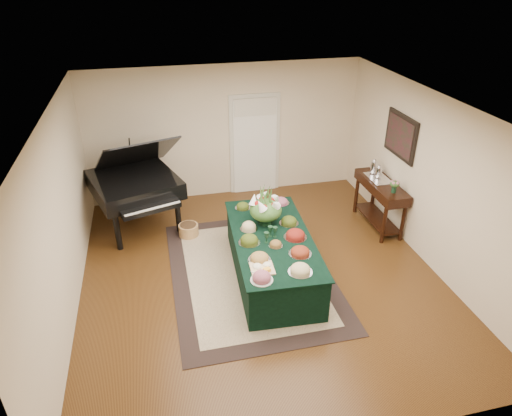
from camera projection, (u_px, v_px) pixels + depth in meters
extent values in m
plane|color=black|center=(260.00, 274.00, 7.27)|extent=(6.00, 6.00, 0.00)
cube|color=black|center=(250.00, 273.00, 7.30)|extent=(2.48, 3.47, 0.01)
cube|color=beige|center=(250.00, 272.00, 7.30)|extent=(1.98, 2.97, 0.01)
cube|color=silver|center=(255.00, 144.00, 9.43)|extent=(1.05, 0.04, 2.10)
cube|color=white|center=(255.00, 147.00, 9.44)|extent=(0.90, 0.06, 2.00)
cube|color=black|center=(272.00, 256.00, 7.10)|extent=(1.25, 2.49, 0.71)
cube|color=black|center=(272.00, 237.00, 6.93)|extent=(1.32, 2.55, 0.02)
cylinder|color=silver|center=(249.00, 242.00, 6.76)|extent=(0.32, 0.32, 0.01)
ellipsoid|color=#415215|center=(249.00, 240.00, 6.74)|extent=(0.26, 0.26, 0.09)
cylinder|color=#B8C3B9|center=(262.00, 280.00, 5.98)|extent=(0.30, 0.30, 0.01)
ellipsoid|color=#BB5D75|center=(262.00, 277.00, 5.95)|extent=(0.25, 0.25, 0.10)
cylinder|color=silver|center=(259.00, 260.00, 6.38)|extent=(0.32, 0.32, 0.01)
ellipsoid|color=#AF813F|center=(259.00, 257.00, 6.36)|extent=(0.26, 0.26, 0.07)
cylinder|color=silver|center=(249.00, 229.00, 7.10)|extent=(0.27, 0.27, 0.01)
ellipsoid|color=beige|center=(249.00, 226.00, 7.08)|extent=(0.22, 0.22, 0.09)
cylinder|color=silver|center=(295.00, 237.00, 6.89)|extent=(0.35, 0.35, 0.01)
ellipsoid|color=maroon|center=(295.00, 234.00, 6.87)|extent=(0.29, 0.29, 0.09)
cylinder|color=silver|center=(259.00, 208.00, 7.70)|extent=(0.31, 0.31, 0.01)
ellipsoid|color=#AF813F|center=(259.00, 206.00, 7.68)|extent=(0.26, 0.26, 0.08)
cylinder|color=silver|center=(300.00, 272.00, 6.13)|extent=(0.33, 0.33, 0.01)
ellipsoid|color=beige|center=(300.00, 269.00, 6.11)|extent=(0.27, 0.27, 0.08)
cylinder|color=silver|center=(281.00, 203.00, 7.85)|extent=(0.30, 0.30, 0.01)
ellipsoid|color=#BB5D75|center=(281.00, 201.00, 7.84)|extent=(0.25, 0.25, 0.07)
cylinder|color=silver|center=(300.00, 254.00, 6.51)|extent=(0.33, 0.33, 0.01)
ellipsoid|color=maroon|center=(300.00, 251.00, 6.49)|extent=(0.27, 0.27, 0.07)
cylinder|color=silver|center=(276.00, 246.00, 6.69)|extent=(0.21, 0.21, 0.01)
ellipsoid|color=brown|center=(276.00, 244.00, 6.67)|extent=(0.17, 0.17, 0.06)
cylinder|color=silver|center=(289.00, 223.00, 7.25)|extent=(0.31, 0.31, 0.01)
ellipsoid|color=#415215|center=(289.00, 221.00, 7.23)|extent=(0.25, 0.25, 0.08)
cylinder|color=silver|center=(243.00, 208.00, 7.70)|extent=(0.26, 0.26, 0.01)
ellipsoid|color=#415215|center=(243.00, 206.00, 7.68)|extent=(0.21, 0.21, 0.07)
cube|color=tan|center=(262.00, 268.00, 6.19)|extent=(0.34, 0.34, 0.02)
ellipsoid|color=white|center=(257.00, 264.00, 6.19)|extent=(0.14, 0.14, 0.08)
ellipsoid|color=white|center=(267.00, 263.00, 6.23)|extent=(0.12, 0.12, 0.07)
cube|color=#FFAC28|center=(267.00, 269.00, 6.11)|extent=(0.11, 0.09, 0.05)
cylinder|color=black|center=(266.00, 218.00, 7.21)|extent=(0.20, 0.20, 0.20)
ellipsoid|color=#366026|center=(266.00, 210.00, 7.14)|extent=(0.51, 0.51, 0.33)
cylinder|color=black|center=(118.00, 231.00, 7.75)|extent=(0.10, 0.10, 0.70)
cylinder|color=black|center=(178.00, 215.00, 8.25)|extent=(0.10, 0.10, 0.70)
cylinder|color=black|center=(127.00, 195.00, 8.94)|extent=(0.10, 0.10, 0.70)
cube|color=black|center=(134.00, 184.00, 8.21)|extent=(1.80, 1.87, 0.30)
cube|color=black|center=(151.00, 209.00, 7.62)|extent=(1.02, 0.52, 0.10)
cube|color=black|center=(136.00, 154.00, 8.15)|extent=(1.62, 1.45, 0.78)
cylinder|color=#A47542|center=(189.00, 230.00, 8.24)|extent=(0.35, 0.35, 0.22)
cylinder|color=black|center=(384.00, 225.00, 7.92)|extent=(0.07, 0.07, 0.71)
cylinder|color=black|center=(403.00, 223.00, 7.99)|extent=(0.07, 0.07, 0.71)
cylinder|color=black|center=(356.00, 196.00, 8.90)|extent=(0.07, 0.07, 0.71)
cylinder|color=black|center=(373.00, 194.00, 8.98)|extent=(0.07, 0.07, 0.71)
cube|color=black|center=(382.00, 187.00, 8.23)|extent=(0.45, 1.36, 0.18)
cube|color=black|center=(377.00, 218.00, 8.55)|extent=(0.38, 1.20, 0.03)
cube|color=silver|center=(378.00, 178.00, 8.32)|extent=(0.34, 0.58, 0.02)
cylinder|color=black|center=(394.00, 189.00, 7.81)|extent=(0.08, 0.08, 0.12)
ellipsoid|color=#C6808F|center=(395.00, 183.00, 7.75)|extent=(0.18, 0.18, 0.12)
cube|color=black|center=(401.00, 136.00, 7.82)|extent=(0.04, 0.95, 0.75)
cube|color=#4B1423|center=(400.00, 136.00, 7.82)|extent=(0.01, 0.82, 0.62)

